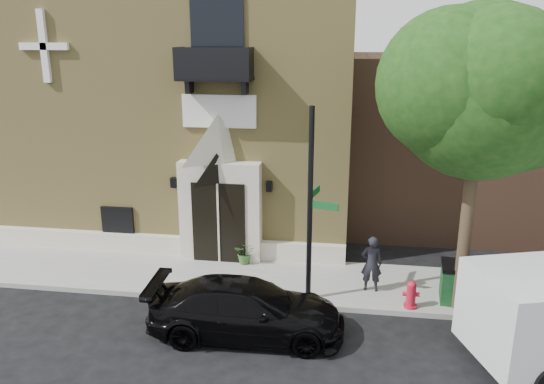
% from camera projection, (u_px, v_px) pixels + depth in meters
% --- Properties ---
extents(ground, '(120.00, 120.00, 0.00)m').
position_uv_depth(ground, '(234.00, 304.00, 14.60)').
color(ground, black).
rests_on(ground, ground).
extents(sidewalk, '(42.00, 3.00, 0.15)m').
position_uv_depth(sidewalk, '(277.00, 280.00, 15.86)').
color(sidewalk, gray).
rests_on(sidewalk, ground).
extents(church, '(12.20, 11.01, 9.30)m').
position_uv_depth(church, '(201.00, 100.00, 21.26)').
color(church, tan).
rests_on(church, ground).
extents(street_tree_left, '(4.97, 4.38, 7.77)m').
position_uv_depth(street_tree_left, '(483.00, 91.00, 12.42)').
color(street_tree_left, '#38281C').
rests_on(street_tree_left, sidewalk).
extents(black_sedan, '(4.87, 2.15, 1.39)m').
position_uv_depth(black_sedan, '(246.00, 309.00, 12.93)').
color(black_sedan, black).
rests_on(black_sedan, ground).
extents(street_sign, '(0.82, 0.96, 5.29)m').
position_uv_depth(street_sign, '(311.00, 206.00, 13.88)').
color(street_sign, black).
rests_on(street_sign, sidewalk).
extents(fire_hydrant, '(0.43, 0.35, 0.76)m').
position_uv_depth(fire_hydrant, '(411.00, 294.00, 14.03)').
color(fire_hydrant, red).
rests_on(fire_hydrant, sidewalk).
extents(dumpster, '(1.72, 1.10, 1.07)m').
position_uv_depth(dumpster, '(472.00, 284.00, 14.26)').
color(dumpster, '#0F3716').
rests_on(dumpster, sidewalk).
extents(planter, '(0.66, 0.58, 0.72)m').
position_uv_depth(planter, '(245.00, 253.00, 16.78)').
color(planter, '#3E682F').
rests_on(planter, sidewalk).
extents(pedestrian_near, '(0.60, 0.40, 1.63)m').
position_uv_depth(pedestrian_near, '(371.00, 264.00, 14.87)').
color(pedestrian_near, black).
rests_on(pedestrian_near, sidewalk).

